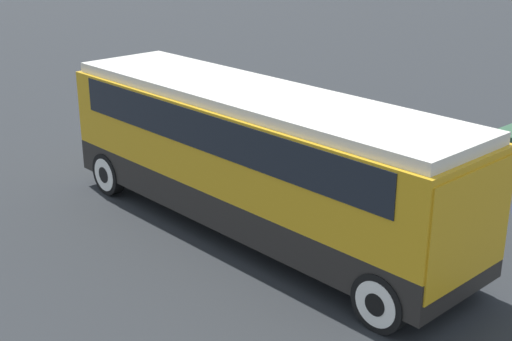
% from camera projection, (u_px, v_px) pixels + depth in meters
% --- Properties ---
extents(ground_plane, '(120.00, 120.00, 0.00)m').
position_uv_depth(ground_plane, '(256.00, 231.00, 15.51)').
color(ground_plane, '#26282B').
extents(tour_bus, '(10.15, 2.59, 3.13)m').
position_uv_depth(tour_bus, '(259.00, 150.00, 14.80)').
color(tour_bus, black).
rests_on(tour_bus, ground_plane).
extents(parked_car_mid, '(4.45, 1.82, 1.44)m').
position_uv_depth(parked_car_mid, '(371.00, 136.00, 19.71)').
color(parked_car_mid, '#7A6B5B').
rests_on(parked_car_mid, ground_plane).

